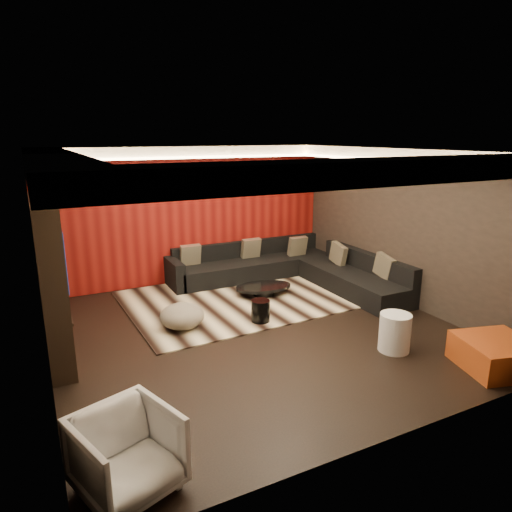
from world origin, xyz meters
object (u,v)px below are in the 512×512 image
coffee_table (263,290)px  orange_ottoman (496,354)px  drum_stool (261,311)px  white_side_table (395,332)px  armchair (127,454)px  sectional_sofa (290,270)px

coffee_table → orange_ottoman: orange_ottoman is taller
drum_stool → white_side_table: white_side_table is taller
armchair → sectional_sofa: 6.08m
coffee_table → drum_stool: (-0.64, -1.12, 0.09)m
drum_stool → white_side_table: (1.25, -1.77, 0.08)m
coffee_table → drum_stool: size_ratio=3.01×
coffee_table → drum_stool: drum_stool is taller
coffee_table → sectional_sofa: 1.00m
drum_stool → orange_ottoman: (2.08, -2.77, -0.00)m
coffee_table → drum_stool: bearing=-119.8°
coffee_table → sectional_sofa: bearing=28.3°
drum_stool → white_side_table: 2.17m
sectional_sofa → drum_stool: bearing=-133.6°
orange_ottoman → armchair: 4.81m
armchair → coffee_table: bearing=30.3°
coffee_table → sectional_sofa: sectional_sofa is taller
coffee_table → orange_ottoman: 4.15m
coffee_table → white_side_table: bearing=-78.2°
white_side_table → armchair: bearing=-165.9°
orange_ottoman → sectional_sofa: (-0.57, 4.36, 0.07)m
white_side_table → drum_stool: bearing=125.1°
orange_ottoman → white_side_table: bearing=129.9°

